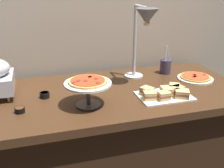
# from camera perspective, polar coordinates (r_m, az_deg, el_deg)

# --- Properties ---
(back_wall) EXTENTS (4.40, 0.04, 2.40)m
(back_wall) POSITION_cam_1_polar(r_m,az_deg,el_deg) (2.13, -5.45, 14.46)
(back_wall) COLOR tan
(back_wall) RESTS_ON ground_plane
(buffet_table) EXTENTS (1.90, 0.84, 0.76)m
(buffet_table) POSITION_cam_1_polar(r_m,az_deg,el_deg) (1.95, -1.68, -11.86)
(buffet_table) COLOR #422816
(buffet_table) RESTS_ON ground_plane
(heat_lamp) EXTENTS (0.15, 0.34, 0.53)m
(heat_lamp) POSITION_cam_1_polar(r_m,az_deg,el_deg) (1.81, 6.80, 12.36)
(heat_lamp) COLOR #B7BABF
(heat_lamp) RESTS_ON buffet_table
(pizza_plate_front) EXTENTS (0.26, 0.26, 0.03)m
(pizza_plate_front) POSITION_cam_1_polar(r_m,az_deg,el_deg) (2.08, 17.20, 1.31)
(pizza_plate_front) COLOR white
(pizza_plate_front) RESTS_ON buffet_table
(pizza_plate_center) EXTENTS (0.27, 0.27, 0.16)m
(pizza_plate_center) POSITION_cam_1_polar(r_m,az_deg,el_deg) (1.55, -5.12, -0.24)
(pizza_plate_center) COLOR #595B60
(pizza_plate_center) RESTS_ON buffet_table
(sandwich_platter) EXTENTS (0.33, 0.23, 0.06)m
(sandwich_platter) POSITION_cam_1_polar(r_m,az_deg,el_deg) (1.72, 11.30, -1.93)
(sandwich_platter) COLOR white
(sandwich_platter) RESTS_ON buffet_table
(sauce_cup_near) EXTENTS (0.06, 0.06, 0.03)m
(sauce_cup_near) POSITION_cam_1_polar(r_m,az_deg,el_deg) (1.59, -18.93, -5.18)
(sauce_cup_near) COLOR black
(sauce_cup_near) RESTS_ON buffet_table
(sauce_cup_far) EXTENTS (0.06, 0.06, 0.04)m
(sauce_cup_far) POSITION_cam_1_polar(r_m,az_deg,el_deg) (1.73, -14.06, -2.23)
(sauce_cup_far) COLOR black
(sauce_cup_far) RESTS_ON buffet_table
(utensil_holder) EXTENTS (0.08, 0.08, 0.23)m
(utensil_holder) POSITION_cam_1_polar(r_m,az_deg,el_deg) (2.14, 11.24, 3.71)
(utensil_holder) COLOR #383347
(utensil_holder) RESTS_ON buffet_table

